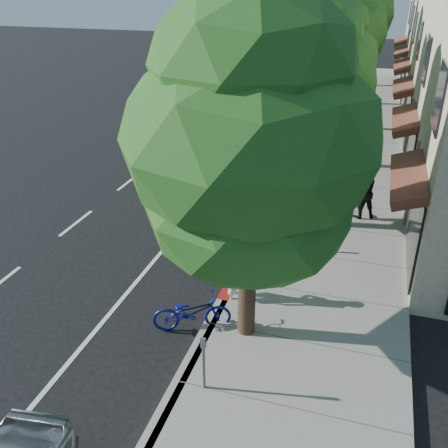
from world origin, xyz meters
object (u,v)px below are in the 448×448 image
at_px(dark_sedan, 242,149).
at_px(pedestrian, 363,192).
at_px(street_tree_0, 251,145).
at_px(street_tree_3, 340,35).
at_px(street_tree_5, 357,16).
at_px(bicycle, 192,312).
at_px(street_tree_2, 325,62).
at_px(dark_suv_far, 322,88).
at_px(street_tree_1, 301,86).
at_px(street_tree_4, 350,21).
at_px(silver_suv, 262,184).
at_px(cyclist, 235,275).
at_px(white_pickup, 292,101).

distance_m(dark_sedan, pedestrian, 6.59).
distance_m(street_tree_0, street_tree_3, 18.00).
distance_m(street_tree_5, bicycle, 30.49).
xyz_separation_m(bicycle, dark_sedan, (-1.80, 11.14, 0.32)).
xyz_separation_m(street_tree_2, dark_suv_far, (-1.40, 12.56, -3.56)).
xyz_separation_m(street_tree_1, street_tree_4, (0.00, 18.00, 0.38)).
xyz_separation_m(street_tree_4, silver_suv, (-1.40, -16.50, -4.27)).
relative_size(silver_suv, dark_sedan, 1.12).
height_order(street_tree_1, silver_suv, street_tree_1).
height_order(cyclist, silver_suv, cyclist).
bearing_deg(dark_sedan, street_tree_1, -51.68).
distance_m(street_tree_3, street_tree_5, 12.00).
bearing_deg(dark_sedan, dark_suv_far, 89.37).
xyz_separation_m(street_tree_2, cyclist, (-0.65, -10.73, -3.67)).
relative_size(street_tree_2, cyclist, 4.54).
relative_size(silver_suv, pedestrian, 2.94).
relative_size(street_tree_4, dark_sedan, 1.62).
bearing_deg(cyclist, street_tree_1, -7.69).
bearing_deg(white_pickup, bicycle, -89.57).
height_order(street_tree_3, street_tree_4, street_tree_4).
bearing_deg(street_tree_0, silver_suv, 100.57).
relative_size(street_tree_4, dark_suv_far, 1.51).
relative_size(dark_suv_far, pedestrian, 2.81).
xyz_separation_m(street_tree_4, dark_sedan, (-3.10, -13.00, -4.22)).
distance_m(street_tree_1, street_tree_3, 12.00).
relative_size(street_tree_4, street_tree_5, 0.99).
height_order(street_tree_1, dark_suv_far, street_tree_1).
bearing_deg(silver_suv, white_pickup, 97.30).
xyz_separation_m(silver_suv, white_pickup, (-1.32, 13.52, -0.02)).
relative_size(street_tree_0, bicycle, 4.15).
distance_m(street_tree_5, cyclist, 29.03).
xyz_separation_m(silver_suv, dark_sedan, (-1.70, 3.50, 0.05)).
relative_size(street_tree_0, street_tree_4, 0.97).
distance_m(cyclist, dark_suv_far, 23.30).
bearing_deg(street_tree_1, street_tree_4, 90.00).
bearing_deg(street_tree_4, street_tree_5, 90.00).
height_order(street_tree_3, dark_sedan, street_tree_3).
relative_size(street_tree_1, dark_sedan, 1.53).
distance_m(street_tree_1, cyclist, 6.15).
bearing_deg(street_tree_5, bicycle, -92.47).
bearing_deg(street_tree_2, dark_suv_far, 96.36).
xyz_separation_m(dark_suv_far, pedestrian, (3.59, -17.47, 0.19)).
bearing_deg(street_tree_3, street_tree_2, -90.00).
bearing_deg(street_tree_0, white_pickup, 97.38).
distance_m(street_tree_4, white_pickup, 5.89).
bearing_deg(bicycle, street_tree_2, -28.73).
bearing_deg(street_tree_3, dark_suv_far, 102.05).
bearing_deg(street_tree_5, street_tree_0, -90.00).
bearing_deg(pedestrian, dark_sedan, -57.94).
bearing_deg(bicycle, pedestrian, -48.39).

